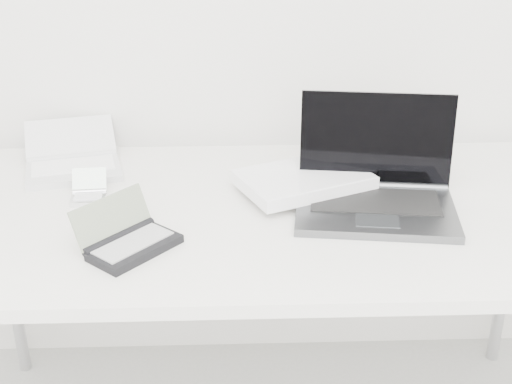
{
  "coord_description": "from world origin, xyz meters",
  "views": [
    {
      "loc": [
        -0.08,
        0.06,
        1.47
      ],
      "look_at": [
        -0.03,
        1.51,
        0.79
      ],
      "focal_mm": 50.0,
      "sensor_mm": 36.0,
      "label": 1
    }
  ],
  "objects_px": {
    "desk": "(268,225)",
    "laptop_large": "(344,185)",
    "netbook_open_white": "(73,161)",
    "palmtop_charcoal": "(128,240)"
  },
  "relations": [
    {
      "from": "desk",
      "to": "laptop_large",
      "type": "bearing_deg",
      "value": 10.24
    },
    {
      "from": "laptop_large",
      "to": "netbook_open_white",
      "type": "height_order",
      "value": "laptop_large"
    },
    {
      "from": "desk",
      "to": "palmtop_charcoal",
      "type": "xyz_separation_m",
      "value": [
        -0.3,
        -0.18,
        0.07
      ]
    },
    {
      "from": "desk",
      "to": "laptop_large",
      "type": "height_order",
      "value": "laptop_large"
    },
    {
      "from": "desk",
      "to": "netbook_open_white",
      "type": "height_order",
      "value": "netbook_open_white"
    },
    {
      "from": "desk",
      "to": "palmtop_charcoal",
      "type": "distance_m",
      "value": 0.36
    },
    {
      "from": "desk",
      "to": "netbook_open_white",
      "type": "xyz_separation_m",
      "value": [
        -0.5,
        0.25,
        0.07
      ]
    },
    {
      "from": "netbook_open_white",
      "to": "laptop_large",
      "type": "bearing_deg",
      "value": -31.19
    },
    {
      "from": "laptop_large",
      "to": "desk",
      "type": "bearing_deg",
      "value": -162.09
    },
    {
      "from": "desk",
      "to": "laptop_large",
      "type": "distance_m",
      "value": 0.2
    }
  ]
}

